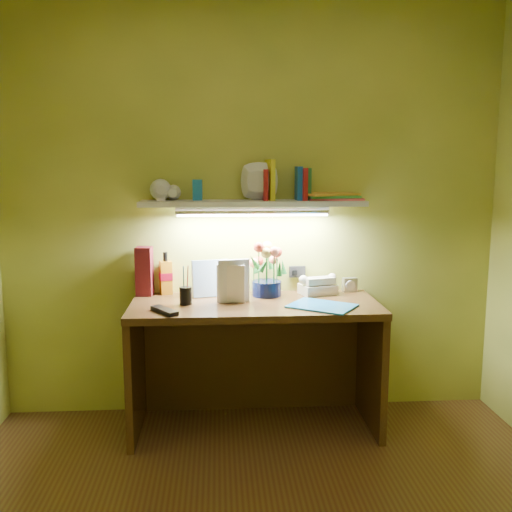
{
  "coord_description": "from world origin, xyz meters",
  "views": [
    {
      "loc": [
        -0.21,
        -1.93,
        1.52
      ],
      "look_at": [
        0.02,
        1.35,
        0.99
      ],
      "focal_mm": 40.0,
      "sensor_mm": 36.0,
      "label": 1
    }
  ],
  "objects_px": {
    "flower_bouquet": "(267,270)",
    "whisky_bottle": "(166,273)",
    "telephone": "(318,284)",
    "desk_clock": "(350,285)",
    "desk": "(255,366)"
  },
  "relations": [
    {
      "from": "flower_bouquet",
      "to": "telephone",
      "type": "height_order",
      "value": "flower_bouquet"
    },
    {
      "from": "telephone",
      "to": "desk_clock",
      "type": "xyz_separation_m",
      "value": [
        0.21,
        0.06,
        -0.02
      ]
    },
    {
      "from": "flower_bouquet",
      "to": "whisky_bottle",
      "type": "xyz_separation_m",
      "value": [
        -0.6,
        0.08,
        -0.03
      ]
    },
    {
      "from": "telephone",
      "to": "desk_clock",
      "type": "distance_m",
      "value": 0.22
    },
    {
      "from": "desk_clock",
      "to": "desk",
      "type": "bearing_deg",
      "value": -166.16
    },
    {
      "from": "telephone",
      "to": "whisky_bottle",
      "type": "distance_m",
      "value": 0.92
    },
    {
      "from": "telephone",
      "to": "whisky_bottle",
      "type": "relative_size",
      "value": 0.79
    },
    {
      "from": "flower_bouquet",
      "to": "desk_clock",
      "type": "distance_m",
      "value": 0.54
    },
    {
      "from": "desk",
      "to": "whisky_bottle",
      "type": "relative_size",
      "value": 5.5
    },
    {
      "from": "desk",
      "to": "desk_clock",
      "type": "xyz_separation_m",
      "value": [
        0.6,
        0.25,
        0.42
      ]
    },
    {
      "from": "flower_bouquet",
      "to": "telephone",
      "type": "relative_size",
      "value": 1.54
    },
    {
      "from": "flower_bouquet",
      "to": "telephone",
      "type": "xyz_separation_m",
      "value": [
        0.31,
        0.02,
        -0.09
      ]
    },
    {
      "from": "desk_clock",
      "to": "telephone",
      "type": "bearing_deg",
      "value": -173.19
    },
    {
      "from": "desk",
      "to": "desk_clock",
      "type": "height_order",
      "value": "desk_clock"
    },
    {
      "from": "desk_clock",
      "to": "whisky_bottle",
      "type": "bearing_deg",
      "value": 171.0
    }
  ]
}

